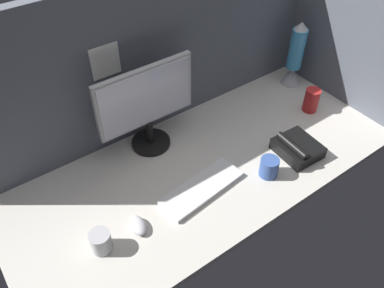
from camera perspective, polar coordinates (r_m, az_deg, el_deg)
ground_plane at (r=176.50cm, az=2.08°, el=-2.93°), size 180.00×80.00×3.00cm
cubicle_wall_back at (r=177.37cm, az=-5.16°, el=12.78°), size 180.00×5.50×72.42cm
cubicle_wall_side at (r=209.69cm, az=22.43°, el=14.80°), size 5.00×80.00×72.42cm
monitor at (r=170.36cm, az=-6.62°, el=5.74°), size 45.79×18.00×40.56cm
keyboard at (r=163.78cm, az=1.43°, el=-6.43°), size 38.21×17.02×2.00cm
mouse at (r=153.03cm, az=-7.83°, el=-11.62°), size 7.23×10.45×3.40cm
mug_steel at (r=148.37cm, az=-13.11°, el=-13.61°), size 7.85×7.85×8.54cm
mug_red_plastic at (r=208.19cm, az=16.94°, el=6.12°), size 7.41×7.41×12.27cm
mug_ceramic_blue at (r=170.21cm, az=11.12°, el=-3.32°), size 8.01×8.01×8.76cm
lava_lamp at (r=221.44cm, az=14.70°, el=11.88°), size 11.03×11.03×36.11cm
desk_phone at (r=183.30cm, az=15.01°, el=-0.54°), size 18.03×19.91×8.80cm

